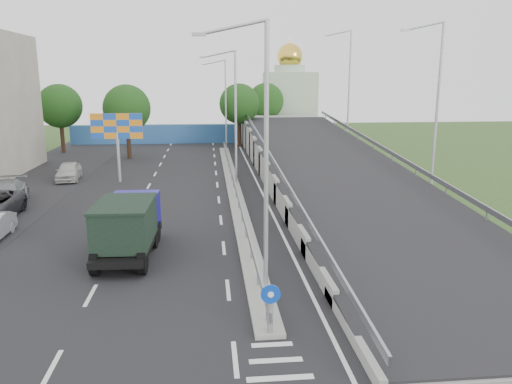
{
  "coord_description": "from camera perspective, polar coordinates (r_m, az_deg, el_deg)",
  "views": [
    {
      "loc": [
        -1.87,
        -12.37,
        8.2
      ],
      "look_at": [
        0.67,
        13.73,
        2.2
      ],
      "focal_mm": 35.0,
      "sensor_mm": 36.0,
      "label": 1
    }
  ],
  "objects": [
    {
      "name": "tree_median_far",
      "position": [
        60.57,
        -1.91,
        10.03
      ],
      "size": [
        4.8,
        4.8,
        7.6
      ],
      "color": "black",
      "rests_on": "ground"
    },
    {
      "name": "median",
      "position": [
        37.31,
        -2.54,
        0.34
      ],
      "size": [
        1.0,
        44.0,
        0.2
      ],
      "primitive_type": "cube",
      "color": "gray",
      "rests_on": "ground"
    },
    {
      "name": "overpass_ramp",
      "position": [
        38.11,
        8.78,
        3.0
      ],
      "size": [
        10.0,
        50.0,
        3.5
      ],
      "color": "gray",
      "rests_on": "ground"
    },
    {
      "name": "church",
      "position": [
        73.4,
        3.82,
        10.61
      ],
      "size": [
        7.0,
        7.0,
        13.8
      ],
      "color": "#B2CCAD",
      "rests_on": "ground"
    },
    {
      "name": "lamp_post_mid",
      "position": [
        38.5,
        -2.63,
        9.32
      ],
      "size": [
        2.74,
        0.18,
        10.08
      ],
      "color": "#B2B5B7",
      "rests_on": "median"
    },
    {
      "name": "billboard",
      "position": [
        41.19,
        -15.6,
        6.83
      ],
      "size": [
        4.0,
        0.24,
        5.5
      ],
      "color": "#B2B5B7",
      "rests_on": "ground"
    },
    {
      "name": "sign_bollard",
      "position": [
        16.32,
        1.65,
        -13.17
      ],
      "size": [
        0.64,
        0.23,
        1.67
      ],
      "color": "black",
      "rests_on": "median"
    },
    {
      "name": "ground",
      "position": [
        14.96,
        2.73,
        -20.37
      ],
      "size": [
        160.0,
        160.0,
        0.0
      ],
      "primitive_type": "plane",
      "color": "#2D4C1E",
      "rests_on": "ground"
    },
    {
      "name": "parked_car_d",
      "position": [
        36.6,
        -26.72,
        -0.18
      ],
      "size": [
        3.06,
        5.76,
        1.59
      ],
      "primitive_type": "imported",
      "rotation": [
        0.0,
        0.0,
        0.16
      ],
      "color": "gray",
      "rests_on": "ground"
    },
    {
      "name": "tree_left_mid",
      "position": [
        53.08,
        -14.54,
        9.22
      ],
      "size": [
        4.8,
        4.8,
        7.6
      ],
      "color": "black",
      "rests_on": "ground"
    },
    {
      "name": "blue_wall",
      "position": [
        64.79,
        -7.45,
        6.58
      ],
      "size": [
        30.0,
        0.5,
        2.4
      ],
      "primitive_type": "cube",
      "color": "#2B5B9F",
      "rests_on": "ground"
    },
    {
      "name": "road_surface",
      "position": [
        33.41,
        -7.32,
        -1.42
      ],
      "size": [
        26.0,
        90.0,
        0.04
      ],
      "primitive_type": "cube",
      "color": "black",
      "rests_on": "ground"
    },
    {
      "name": "lamp_post_far",
      "position": [
        58.45,
        -3.67,
        10.52
      ],
      "size": [
        2.74,
        0.18,
        10.08
      ],
      "color": "#B2B5B7",
      "rests_on": "median"
    },
    {
      "name": "tree_ramp_far",
      "position": [
        67.9,
        1.13,
        10.34
      ],
      "size": [
        4.8,
        4.8,
        7.6
      ],
      "color": "black",
      "rests_on": "ground"
    },
    {
      "name": "lamp_post_near",
      "position": [
        18.63,
        0.6,
        5.51
      ],
      "size": [
        2.74,
        0.18,
        10.08
      ],
      "color": "#B2B5B7",
      "rests_on": "median"
    },
    {
      "name": "dump_truck",
      "position": [
        24.14,
        -14.37,
        -3.56
      ],
      "size": [
        2.6,
        6.37,
        2.77
      ],
      "rotation": [
        0.0,
        0.0,
        -0.04
      ],
      "color": "black",
      "rests_on": "ground"
    },
    {
      "name": "tree_left_far",
      "position": [
        59.67,
        -21.51,
        9.11
      ],
      "size": [
        4.8,
        4.8,
        7.6
      ],
      "color": "black",
      "rests_on": "ground"
    },
    {
      "name": "median_guardrail",
      "position": [
        37.17,
        -2.55,
        1.31
      ],
      "size": [
        0.09,
        44.0,
        0.71
      ],
      "color": "gray",
      "rests_on": "median"
    },
    {
      "name": "parked_car_e",
      "position": [
        43.7,
        -20.63,
        2.23
      ],
      "size": [
        2.24,
        4.53,
        1.48
      ],
      "primitive_type": "imported",
      "rotation": [
        0.0,
        0.0,
        0.11
      ],
      "color": "#B7B7B3",
      "rests_on": "ground"
    }
  ]
}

